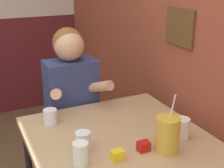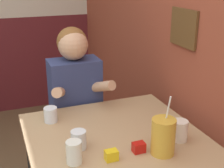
{
  "view_description": "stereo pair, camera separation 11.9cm",
  "coord_description": "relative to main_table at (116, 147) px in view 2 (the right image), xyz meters",
  "views": [
    {
      "loc": [
        0.15,
        -0.88,
        1.61
      ],
      "look_at": [
        0.86,
        0.62,
        1.0
      ],
      "focal_mm": 50.0,
      "sensor_mm": 36.0,
      "label": 1
    },
    {
      "loc": [
        0.26,
        -0.93,
        1.61
      ],
      "look_at": [
        0.86,
        0.62,
        1.0
      ],
      "focal_mm": 50.0,
      "sensor_mm": 36.0,
      "label": 2
    }
  ],
  "objects": [
    {
      "name": "person_seated",
      "position": [
        -0.07,
        0.59,
        -0.04
      ],
      "size": [
        0.42,
        0.4,
        1.26
      ],
      "color": "navy",
      "rests_on": "ground_plane"
    },
    {
      "name": "main_table",
      "position": [
        0.0,
        0.0,
        0.0
      ],
      "size": [
        0.92,
        0.93,
        0.77
      ],
      "color": "tan",
      "rests_on": "ground_plane"
    },
    {
      "name": "condiment_ketchup",
      "position": [
        0.05,
        -0.18,
        0.09
      ],
      "size": [
        0.06,
        0.04,
        0.05
      ],
      "color": "#B7140F",
      "rests_on": "main_table"
    },
    {
      "name": "glass_far_side",
      "position": [
        0.3,
        -0.15,
        0.12
      ],
      "size": [
        0.08,
        0.08,
        0.11
      ],
      "color": "silver",
      "rests_on": "main_table"
    },
    {
      "name": "glass_center",
      "position": [
        -0.27,
        -0.15,
        0.12
      ],
      "size": [
        0.07,
        0.07,
        0.11
      ],
      "color": "silver",
      "rests_on": "main_table"
    },
    {
      "name": "brick_wall_right",
      "position": [
        0.58,
        0.93,
        0.65
      ],
      "size": [
        0.08,
        4.72,
        2.7
      ],
      "color": "brown",
      "rests_on": "ground_plane"
    },
    {
      "name": "condiment_mustard",
      "position": [
        -0.1,
        -0.2,
        0.09
      ],
      "size": [
        0.06,
        0.04,
        0.05
      ],
      "color": "yellow",
      "rests_on": "main_table"
    },
    {
      "name": "cocktail_pitcher",
      "position": [
        0.15,
        -0.23,
        0.16
      ],
      "size": [
        0.12,
        0.12,
        0.3
      ],
      "color": "gold",
      "rests_on": "main_table"
    },
    {
      "name": "glass_near_pitcher",
      "position": [
        -0.29,
        0.3,
        0.11
      ],
      "size": [
        0.08,
        0.08,
        0.09
      ],
      "color": "silver",
      "rests_on": "main_table"
    },
    {
      "name": "glass_by_brick",
      "position": [
        -0.22,
        -0.04,
        0.12
      ],
      "size": [
        0.08,
        0.08,
        0.09
      ],
      "color": "silver",
      "rests_on": "main_table"
    }
  ]
}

